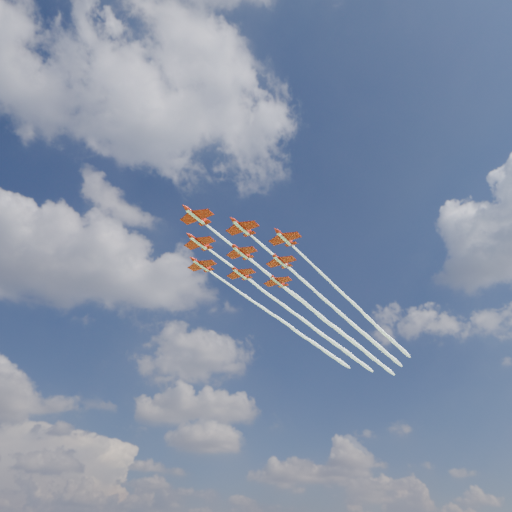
% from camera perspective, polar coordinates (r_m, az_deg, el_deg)
% --- Properties ---
extents(jet_lead, '(90.43, 84.67, 2.52)m').
position_cam_1_polar(jet_lead, '(168.69, 5.25, -5.12)').
color(jet_lead, '#AF1709').
extents(jet_row2_port, '(90.43, 84.67, 2.52)m').
position_cam_1_polar(jet_row2_port, '(174.66, 8.84, -5.80)').
color(jet_row2_port, '#AF1709').
extents(jet_row2_starb, '(90.43, 84.67, 2.52)m').
position_cam_1_polar(jet_row2_starb, '(179.91, 4.77, -6.83)').
color(jet_row2_starb, '#AF1709').
extents(jet_row3_port, '(90.43, 84.67, 2.52)m').
position_cam_1_polar(jet_row3_port, '(181.28, 12.20, -6.41)').
color(jet_row3_port, '#AF1709').
extents(jet_row3_centre, '(90.43, 84.67, 2.52)m').
position_cam_1_polar(jet_row3_centre, '(185.82, 8.18, -7.42)').
color(jet_row3_centre, '#AF1709').
extents(jet_row3_starb, '(90.43, 84.67, 2.52)m').
position_cam_1_polar(jet_row3_starb, '(191.27, 4.35, -8.34)').
color(jet_row3_starb, '#AF1709').
extents(jet_row4_port, '(90.43, 84.67, 2.52)m').
position_cam_1_polar(jet_row4_port, '(192.36, 11.37, -7.95)').
color(jet_row4_port, '#AF1709').
extents(jet_row4_starb, '(90.43, 84.67, 2.52)m').
position_cam_1_polar(jet_row4_starb, '(197.14, 7.58, -8.86)').
color(jet_row4_starb, '#AF1709').
extents(jet_tail, '(90.43, 84.67, 2.52)m').
position_cam_1_polar(jet_tail, '(203.59, 10.63, -9.31)').
color(jet_tail, '#AF1709').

